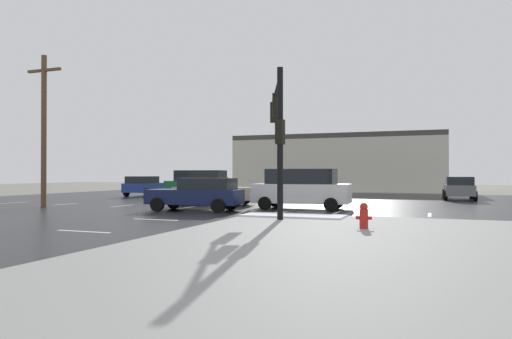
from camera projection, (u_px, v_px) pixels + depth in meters
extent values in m
plane|color=slate|center=(221.00, 209.00, 23.82)|extent=(120.00, 120.00, 0.00)
cube|color=#232326|center=(221.00, 209.00, 23.82)|extent=(44.00, 44.00, 0.02)
cube|color=white|center=(293.00, 216.00, 18.31)|extent=(4.00, 1.60, 0.06)
cube|color=silver|center=(84.00, 232.00, 14.46)|extent=(2.00, 0.15, 0.01)
cube|color=silver|center=(155.00, 220.00, 18.20)|extent=(2.00, 0.15, 0.01)
cube|color=silver|center=(203.00, 212.00, 21.95)|extent=(2.00, 0.15, 0.01)
cube|color=silver|center=(236.00, 206.00, 25.69)|extent=(2.00, 0.15, 0.01)
cube|color=silver|center=(261.00, 202.00, 29.43)|extent=(2.00, 0.15, 0.01)
cube|color=silver|center=(280.00, 199.00, 33.17)|extent=(2.00, 0.15, 0.01)
cube|color=silver|center=(296.00, 196.00, 36.91)|extent=(2.00, 0.15, 0.01)
cube|color=silver|center=(308.00, 194.00, 40.66)|extent=(2.00, 0.15, 0.01)
cube|color=silver|center=(14.00, 203.00, 28.76)|extent=(0.15, 2.00, 0.01)
cube|color=silver|center=(66.00, 204.00, 27.35)|extent=(0.15, 2.00, 0.01)
cube|color=silver|center=(122.00, 206.00, 25.94)|extent=(0.15, 2.00, 0.01)
cube|color=silver|center=(186.00, 208.00, 24.52)|extent=(0.15, 2.00, 0.01)
cube|color=silver|center=(257.00, 210.00, 23.11)|extent=(0.15, 2.00, 0.01)
cube|color=silver|center=(338.00, 212.00, 21.70)|extent=(0.15, 2.00, 0.01)
cube|color=silver|center=(430.00, 215.00, 20.29)|extent=(0.15, 2.00, 0.01)
cube|color=silver|center=(257.00, 218.00, 18.84)|extent=(0.45, 7.00, 0.01)
cylinder|color=black|center=(280.00, 143.00, 17.05)|extent=(0.22, 0.22, 5.56)
cylinder|color=black|center=(276.00, 91.00, 19.72)|extent=(2.04, 5.00, 0.14)
cube|color=black|center=(277.00, 105.00, 19.45)|extent=(0.44, 0.39, 0.95)
sphere|color=red|center=(276.00, 99.00, 19.61)|extent=(0.20, 0.20, 0.20)
cube|color=black|center=(274.00, 112.00, 21.84)|extent=(0.44, 0.39, 0.95)
sphere|color=red|center=(274.00, 107.00, 22.00)|extent=(0.20, 0.20, 0.20)
cube|color=black|center=(280.00, 132.00, 17.05)|extent=(0.28, 0.36, 0.90)
cylinder|color=red|center=(364.00, 219.00, 14.24)|extent=(0.26, 0.26, 0.60)
sphere|color=red|center=(364.00, 207.00, 14.25)|extent=(0.25, 0.25, 0.25)
cylinder|color=red|center=(358.00, 218.00, 14.31)|extent=(0.12, 0.11, 0.11)
cylinder|color=red|center=(370.00, 218.00, 14.18)|extent=(0.12, 0.11, 0.11)
cube|color=beige|center=(339.00, 166.00, 49.95)|extent=(21.44, 8.00, 5.36)
cube|color=#3F3D3A|center=(339.00, 138.00, 49.97)|extent=(21.44, 8.00, 0.50)
cube|color=white|center=(302.00, 193.00, 23.51)|extent=(4.88, 2.15, 0.95)
cube|color=black|center=(302.00, 176.00, 23.52)|extent=(3.43, 1.93, 0.75)
cylinder|color=black|center=(265.00, 203.00, 23.09)|extent=(0.67, 0.25, 0.66)
cylinder|color=black|center=(276.00, 201.00, 24.94)|extent=(0.67, 0.25, 0.66)
cylinder|color=black|center=(331.00, 205.00, 22.07)|extent=(0.67, 0.25, 0.66)
cylinder|color=black|center=(337.00, 202.00, 23.92)|extent=(0.67, 0.25, 0.66)
sphere|color=white|center=(253.00, 193.00, 23.66)|extent=(0.18, 0.18, 0.18)
sphere|color=white|center=(261.00, 192.00, 24.84)|extent=(0.18, 0.18, 0.18)
cube|color=navy|center=(147.00, 187.00, 37.76)|extent=(2.09, 4.61, 0.70)
cube|color=black|center=(142.00, 180.00, 37.12)|extent=(1.81, 2.58, 0.55)
cylinder|color=black|center=(147.00, 191.00, 39.49)|extent=(0.26, 0.67, 0.66)
cylinder|color=black|center=(166.00, 191.00, 38.96)|extent=(0.26, 0.67, 0.66)
cylinder|color=black|center=(126.00, 192.00, 36.56)|extent=(0.26, 0.67, 0.66)
cylinder|color=black|center=(147.00, 193.00, 36.03)|extent=(0.26, 0.67, 0.66)
sphere|color=white|center=(154.00, 187.00, 40.04)|extent=(0.18, 0.18, 0.18)
sphere|color=white|center=(166.00, 187.00, 39.70)|extent=(0.18, 0.18, 0.18)
cube|color=#141E47|center=(195.00, 197.00, 22.53)|extent=(4.65, 2.21, 0.70)
cube|color=black|center=(208.00, 184.00, 22.36)|extent=(2.62, 1.88, 0.55)
cylinder|color=black|center=(157.00, 205.00, 22.06)|extent=(0.68, 0.28, 0.66)
cylinder|color=black|center=(174.00, 202.00, 23.80)|extent=(0.68, 0.28, 0.66)
cylinder|color=black|center=(218.00, 206.00, 21.25)|extent=(0.68, 0.28, 0.66)
cylinder|color=black|center=(231.00, 203.00, 22.99)|extent=(0.68, 0.28, 0.66)
sphere|color=white|center=(148.00, 197.00, 22.56)|extent=(0.18, 0.18, 0.18)
sphere|color=white|center=(159.00, 196.00, 23.67)|extent=(0.18, 0.18, 0.18)
cube|color=#195933|center=(201.00, 188.00, 33.27)|extent=(4.94, 2.33, 0.95)
cube|color=black|center=(201.00, 176.00, 33.28)|extent=(3.49, 2.06, 0.75)
cylinder|color=black|center=(174.00, 194.00, 32.78)|extent=(0.68, 0.27, 0.66)
cylinder|color=black|center=(185.00, 193.00, 34.66)|extent=(0.68, 0.27, 0.66)
cylinder|color=black|center=(217.00, 195.00, 31.88)|extent=(0.68, 0.27, 0.66)
cylinder|color=black|center=(227.00, 194.00, 33.76)|extent=(0.68, 0.27, 0.66)
sphere|color=white|center=(167.00, 187.00, 33.32)|extent=(0.18, 0.18, 0.18)
sphere|color=white|center=(174.00, 187.00, 34.52)|extent=(0.18, 0.18, 0.18)
cube|color=slate|center=(459.00, 190.00, 32.15)|extent=(1.84, 4.52, 0.70)
cube|color=black|center=(459.00, 181.00, 31.52)|extent=(1.68, 2.49, 0.55)
cylinder|color=black|center=(444.00, 194.00, 33.90)|extent=(0.23, 0.66, 0.66)
cylinder|color=black|center=(471.00, 194.00, 33.28)|extent=(0.23, 0.66, 0.66)
cylinder|color=black|center=(446.00, 196.00, 31.02)|extent=(0.23, 0.66, 0.66)
cylinder|color=black|center=(475.00, 196.00, 30.40)|extent=(0.23, 0.66, 0.66)
sphere|color=white|center=(448.00, 189.00, 34.42)|extent=(0.18, 0.18, 0.18)
sphere|color=white|center=(466.00, 189.00, 34.02)|extent=(0.18, 0.18, 0.18)
cube|color=tan|center=(215.00, 193.00, 26.58)|extent=(4.67, 2.28, 0.70)
cube|color=black|center=(203.00, 182.00, 26.75)|extent=(2.64, 1.92, 0.55)
cylinder|color=black|center=(245.00, 199.00, 27.07)|extent=(0.68, 0.29, 0.66)
cylinder|color=black|center=(236.00, 201.00, 25.32)|extent=(0.68, 0.29, 0.66)
cylinder|color=black|center=(195.00, 198.00, 27.83)|extent=(0.68, 0.29, 0.66)
cylinder|color=black|center=(183.00, 200.00, 26.08)|extent=(0.68, 0.29, 0.66)
sphere|color=white|center=(255.00, 193.00, 26.59)|extent=(0.18, 0.18, 0.18)
sphere|color=white|center=(249.00, 194.00, 25.47)|extent=(0.18, 0.18, 0.18)
cylinder|color=brown|center=(44.00, 131.00, 24.92)|extent=(0.28, 0.28, 8.14)
cube|color=brown|center=(44.00, 70.00, 24.95)|extent=(2.20, 0.14, 0.14)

